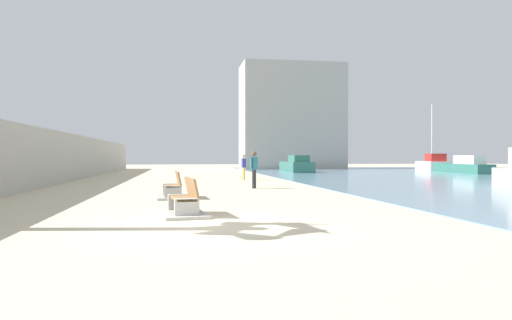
{
  "coord_description": "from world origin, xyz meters",
  "views": [
    {
      "loc": [
        -0.59,
        -10.52,
        1.55
      ],
      "look_at": [
        3.7,
        16.78,
        1.31
      ],
      "focal_mm": 33.94,
      "sensor_mm": 36.0,
      "label": 1
    }
  ],
  "objects_px": {
    "bench_far": "(173,192)",
    "boat_mid_bay": "(297,165)",
    "person_walking": "(244,165)",
    "person_standing": "(254,167)",
    "boat_distant": "(433,164)",
    "bench_near": "(184,206)",
    "boat_far_left": "(464,166)"
  },
  "relations": [
    {
      "from": "boat_mid_bay",
      "to": "person_standing",
      "type": "bearing_deg",
      "value": -108.78
    },
    {
      "from": "bench_far",
      "to": "person_walking",
      "type": "distance_m",
      "value": 13.37
    },
    {
      "from": "bench_far",
      "to": "person_walking",
      "type": "relative_size",
      "value": 1.32
    },
    {
      "from": "person_standing",
      "to": "boat_far_left",
      "type": "xyz_separation_m",
      "value": [
        21.54,
        16.99,
        -0.43
      ]
    },
    {
      "from": "person_standing",
      "to": "boat_mid_bay",
      "type": "distance_m",
      "value": 23.0
    },
    {
      "from": "bench_far",
      "to": "boat_mid_bay",
      "type": "distance_m",
      "value": 28.76
    },
    {
      "from": "bench_far",
      "to": "boat_distant",
      "type": "xyz_separation_m",
      "value": [
        26.01,
        28.28,
        0.48
      ]
    },
    {
      "from": "person_standing",
      "to": "boat_mid_bay",
      "type": "relative_size",
      "value": 0.29
    },
    {
      "from": "boat_distant",
      "to": "bench_far",
      "type": "bearing_deg",
      "value": -132.61
    },
    {
      "from": "bench_near",
      "to": "boat_far_left",
      "type": "distance_m",
      "value": 36.74
    },
    {
      "from": "boat_distant",
      "to": "boat_mid_bay",
      "type": "height_order",
      "value": "boat_distant"
    },
    {
      "from": "bench_near",
      "to": "boat_distant",
      "type": "height_order",
      "value": "boat_distant"
    },
    {
      "from": "boat_far_left",
      "to": "boat_mid_bay",
      "type": "distance_m",
      "value": 14.92
    },
    {
      "from": "person_walking",
      "to": "person_standing",
      "type": "bearing_deg",
      "value": -93.89
    },
    {
      "from": "bench_near",
      "to": "bench_far",
      "type": "height_order",
      "value": "same"
    },
    {
      "from": "person_standing",
      "to": "boat_distant",
      "type": "relative_size",
      "value": 0.26
    },
    {
      "from": "person_standing",
      "to": "person_walking",
      "type": "bearing_deg",
      "value": 86.11
    },
    {
      "from": "boat_distant",
      "to": "boat_far_left",
      "type": "bearing_deg",
      "value": -96.34
    },
    {
      "from": "boat_distant",
      "to": "boat_far_left",
      "type": "height_order",
      "value": "boat_distant"
    },
    {
      "from": "bench_far",
      "to": "person_standing",
      "type": "bearing_deg",
      "value": 51.59
    },
    {
      "from": "person_walking",
      "to": "boat_distant",
      "type": "height_order",
      "value": "boat_distant"
    },
    {
      "from": "boat_mid_bay",
      "to": "boat_far_left",
      "type": "bearing_deg",
      "value": -18.72
    },
    {
      "from": "person_walking",
      "to": "boat_far_left",
      "type": "distance_m",
      "value": 22.87
    },
    {
      "from": "person_standing",
      "to": "boat_distant",
      "type": "distance_m",
      "value": 32.41
    },
    {
      "from": "bench_near",
      "to": "person_walking",
      "type": "xyz_separation_m",
      "value": [
        3.92,
        17.92,
        0.72
      ]
    },
    {
      "from": "person_standing",
      "to": "boat_far_left",
      "type": "bearing_deg",
      "value": 38.26
    },
    {
      "from": "bench_far",
      "to": "boat_far_left",
      "type": "distance_m",
      "value": 33.33
    },
    {
      "from": "bench_near",
      "to": "bench_far",
      "type": "xyz_separation_m",
      "value": [
        -0.36,
        5.28,
        0.0
      ]
    },
    {
      "from": "bench_far",
      "to": "boat_mid_bay",
      "type": "xyz_separation_m",
      "value": [
        11.15,
        26.5,
        0.42
      ]
    },
    {
      "from": "bench_near",
      "to": "boat_distant",
      "type": "distance_m",
      "value": 42.24
    },
    {
      "from": "person_walking",
      "to": "person_standing",
      "type": "xyz_separation_m",
      "value": [
        -0.54,
        -7.92,
        0.09
      ]
    },
    {
      "from": "bench_near",
      "to": "boat_mid_bay",
      "type": "distance_m",
      "value": 33.56
    }
  ]
}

